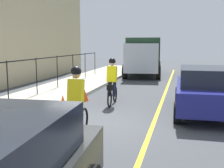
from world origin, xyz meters
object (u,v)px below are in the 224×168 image
box_truck_background (144,55)px  traffic_cone_near (63,104)px  traffic_cone_far (84,95)px  cyclist_lead (112,82)px  patrol_sedan (204,89)px  cyclist_follow (76,103)px

box_truck_background → traffic_cone_near: (-12.28, 1.08, -1.24)m
traffic_cone_near → traffic_cone_far: size_ratio=1.20×
cyclist_lead → box_truck_background: box_truck_background is taller
cyclist_lead → patrol_sedan: (-0.46, -3.33, -0.09)m
cyclist_follow → patrol_sedan: 4.77m
cyclist_follow → patrol_sedan: cyclist_follow is taller
box_truck_background → traffic_cone_far: 10.36m
cyclist_lead → traffic_cone_far: cyclist_lead is taller
cyclist_lead → patrol_sedan: cyclist_lead is taller
traffic_cone_near → patrol_sedan: bearing=-77.2°
patrol_sedan → box_truck_background: (11.22, 3.62, 0.73)m
cyclist_follow → cyclist_lead: bearing=-1.2°
cyclist_lead → traffic_cone_near: bearing=135.6°
cyclist_follow → traffic_cone_near: 2.92m
cyclist_follow → traffic_cone_far: cyclist_follow is taller
cyclist_follow → traffic_cone_far: 4.78m
traffic_cone_far → patrol_sedan: bearing=-102.0°
cyclist_lead → traffic_cone_far: (0.53, 1.32, -0.65)m
cyclist_lead → traffic_cone_near: cyclist_lead is taller
cyclist_follow → traffic_cone_near: size_ratio=2.96×
cyclist_follow → traffic_cone_near: bearing=28.1°
patrol_sedan → box_truck_background: 11.81m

